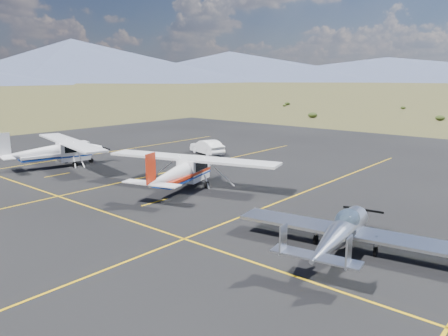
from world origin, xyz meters
TOP-DOWN VIEW (x-y plane):
  - ground at (0.00, 0.00)m, footprint 1600.00×1600.00m
  - apron at (0.00, 7.00)m, footprint 72.00×72.00m
  - aircraft_low_wing at (-2.98, -4.17)m, footprint 7.01×9.68m
  - aircraft_cessna at (-0.03, 8.14)m, footprint 8.05×11.88m
  - aircraft_plain at (-1.52, 21.24)m, footprint 7.73×12.11m
  - sedan at (10.71, 15.94)m, footprint 2.59×4.40m

SIDE VIEW (x-z plane):
  - ground at x=0.00m, z-range 0.00..0.00m
  - apron at x=0.00m, z-range -0.01..0.01m
  - sedan at x=10.71m, z-range 0.01..1.38m
  - aircraft_low_wing at x=-2.98m, z-range -0.05..2.05m
  - aircraft_cessna at x=-0.03m, z-range -0.17..2.86m
  - aircraft_plain at x=-1.52m, z-range -0.17..2.89m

